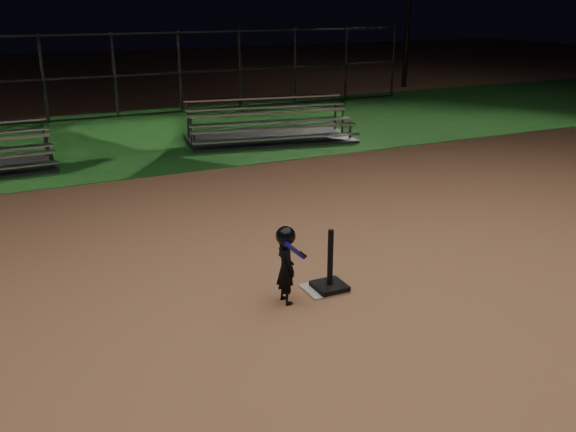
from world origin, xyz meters
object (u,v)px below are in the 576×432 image
object	(u,v)px
batting_tee	(330,278)
bleacher_right	(270,132)
child_batter	(286,262)
home_plate	(323,289)

from	to	relation	value
batting_tee	bleacher_right	world-z (taller)	bleacher_right
batting_tee	child_batter	size ratio (longest dim) A/B	0.80
bleacher_right	batting_tee	bearing A→B (deg)	-99.35
bleacher_right	child_batter	bearing A→B (deg)	-103.02
home_plate	bleacher_right	bearing A→B (deg)	70.44
home_plate	bleacher_right	world-z (taller)	bleacher_right
batting_tee	bleacher_right	distance (m)	8.60
home_plate	batting_tee	xyz separation A→B (m)	(0.07, -0.04, 0.15)
bleacher_right	home_plate	bearing A→B (deg)	-99.89
home_plate	batting_tee	size ratio (longest dim) A/B	0.59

